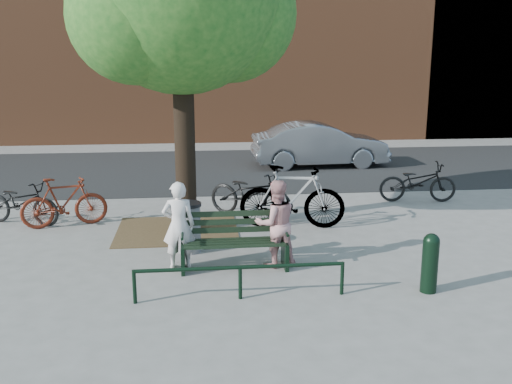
{
  "coord_description": "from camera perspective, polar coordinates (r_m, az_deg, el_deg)",
  "views": [
    {
      "loc": [
        -0.59,
        -8.85,
        3.43
      ],
      "look_at": [
        0.46,
        1.0,
        1.05
      ],
      "focal_mm": 40.0,
      "sensor_mm": 36.0,
      "label": 1
    }
  ],
  "objects": [
    {
      "name": "bicycle_b",
      "position": [
        12.27,
        -18.64,
        -0.97
      ],
      "size": [
        1.78,
        0.91,
        1.03
      ],
      "primitive_type": "imported",
      "rotation": [
        0.0,
        0.0,
        1.83
      ],
      "color": "#54180C",
      "rests_on": "ground"
    },
    {
      "name": "bicycle_c",
      "position": [
        12.31,
        -0.55,
        -0.17
      ],
      "size": [
        2.03,
        1.71,
        1.05
      ],
      "primitive_type": "imported",
      "rotation": [
        0.0,
        0.0,
        0.96
      ],
      "color": "black",
      "rests_on": "ground"
    },
    {
      "name": "person_right",
      "position": [
        9.42,
        1.99,
        -3.17
      ],
      "size": [
        0.79,
        0.67,
        1.46
      ],
      "primitive_type": "imported",
      "rotation": [
        0.0,
        0.0,
        3.31
      ],
      "color": "tan",
      "rests_on": "ground"
    },
    {
      "name": "street_tree",
      "position": [
        11.09,
        -7.25,
        18.52
      ],
      "size": [
        4.2,
        3.8,
        6.5
      ],
      "color": "black",
      "rests_on": "ground"
    },
    {
      "name": "bollard",
      "position": [
        8.84,
        17.01,
        -6.6
      ],
      "size": [
        0.24,
        0.24,
        0.91
      ],
      "color": "black",
      "rests_on": "ground"
    },
    {
      "name": "road",
      "position": [
        17.69,
        -4.06,
        2.31
      ],
      "size": [
        40.0,
        7.0,
        0.01
      ],
      "primitive_type": "cube",
      "color": "black",
      "rests_on": "ground"
    },
    {
      "name": "bicycle_d",
      "position": [
        11.56,
        3.63,
        -0.49
      ],
      "size": [
        2.21,
        0.99,
        1.28
      ],
      "primitive_type": "imported",
      "rotation": [
        0.0,
        0.0,
        1.38
      ],
      "color": "gray",
      "rests_on": "ground"
    },
    {
      "name": "dirt_pit",
      "position": [
        11.58,
        -7.87,
        -3.82
      ],
      "size": [
        2.4,
        2.0,
        0.02
      ],
      "primitive_type": "cube",
      "color": "brown",
      "rests_on": "ground"
    },
    {
      "name": "litter_bin",
      "position": [
        10.22,
        -6.69,
        -3.5
      ],
      "size": [
        0.44,
        0.44,
        0.91
      ],
      "color": "gray",
      "rests_on": "ground"
    },
    {
      "name": "ground",
      "position": [
        9.51,
        -2.15,
        -7.66
      ],
      "size": [
        90.0,
        90.0,
        0.0
      ],
      "primitive_type": "plane",
      "color": "gray",
      "rests_on": "ground"
    },
    {
      "name": "person_left",
      "position": [
        9.4,
        -7.74,
        -3.32
      ],
      "size": [
        0.54,
        0.36,
        1.46
      ],
      "primitive_type": "imported",
      "rotation": [
        0.0,
        0.0,
        3.16
      ],
      "color": "silver",
      "rests_on": "ground"
    },
    {
      "name": "park_bench",
      "position": [
        9.42,
        -2.21,
        -4.77
      ],
      "size": [
        1.74,
        0.54,
        0.97
      ],
      "color": "black",
      "rests_on": "ground"
    },
    {
      "name": "guard_railing",
      "position": [
        8.25,
        -1.59,
        -8.04
      ],
      "size": [
        3.06,
        0.06,
        0.51
      ],
      "color": "black",
      "rests_on": "ground"
    },
    {
      "name": "bicycle_a",
      "position": [
        12.77,
        -22.44,
        -0.95
      ],
      "size": [
        1.89,
        1.26,
        0.94
      ],
      "primitive_type": "imported",
      "rotation": [
        0.0,
        0.0,
        1.18
      ],
      "color": "black",
      "rests_on": "ground"
    },
    {
      "name": "bicycle_e",
      "position": [
        14.18,
        15.87,
        0.96
      ],
      "size": [
        1.88,
        0.86,
        0.95
      ],
      "primitive_type": "imported",
      "rotation": [
        0.0,
        0.0,
        1.44
      ],
      "color": "black",
      "rests_on": "ground"
    },
    {
      "name": "parked_car",
      "position": [
        18.12,
        6.38,
        4.73
      ],
      "size": [
        4.27,
        1.62,
        1.39
      ],
      "primitive_type": "imported",
      "rotation": [
        0.0,
        0.0,
        1.61
      ],
      "color": "slate",
      "rests_on": "ground"
    }
  ]
}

